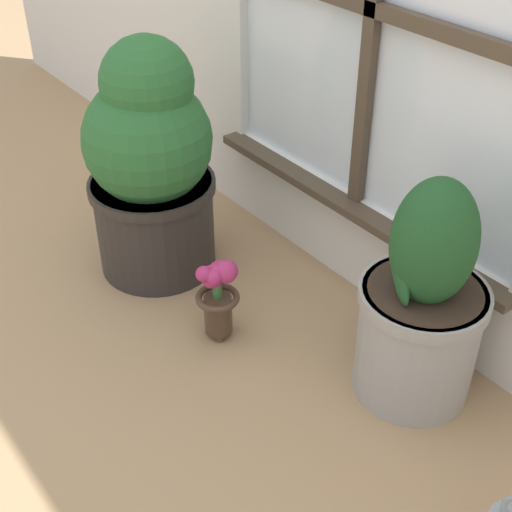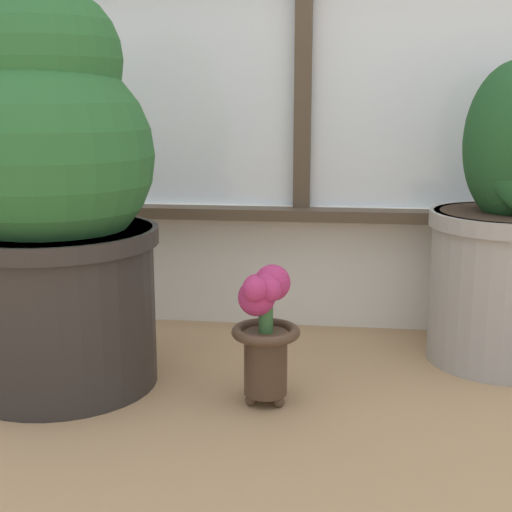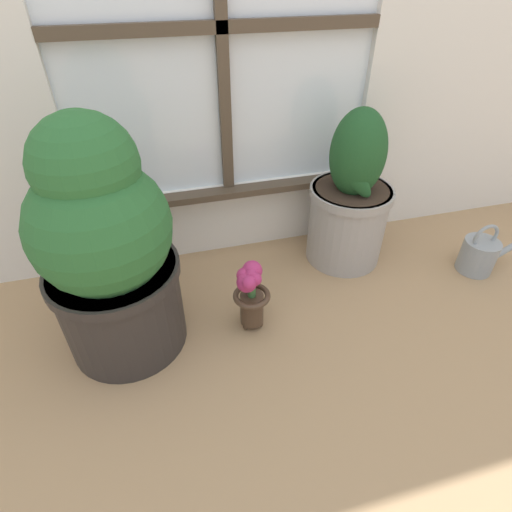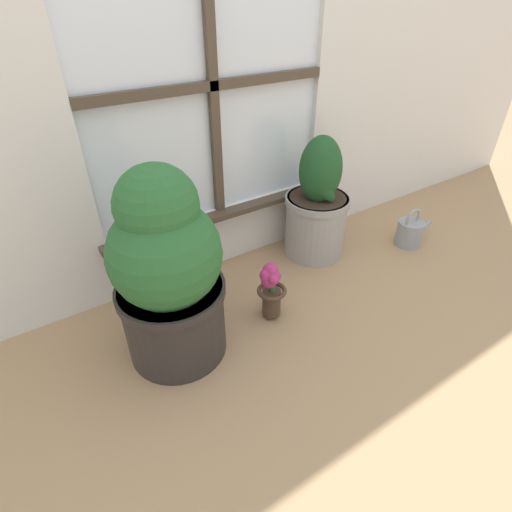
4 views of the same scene
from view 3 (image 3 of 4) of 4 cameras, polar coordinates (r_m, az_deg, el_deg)
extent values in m
plane|color=tan|center=(1.22, 2.31, -13.61)|extent=(10.00, 10.00, 0.00)
cube|color=silver|center=(1.56, -3.83, 5.87)|extent=(1.00, 0.05, 0.27)
cube|color=white|center=(1.35, -5.24, 29.97)|extent=(1.00, 0.02, 1.02)
cube|color=#4C3D2D|center=(1.33, -4.98, 29.83)|extent=(0.04, 0.02, 1.02)
cube|color=#4C3D2D|center=(1.33, -4.98, 29.83)|extent=(1.00, 0.02, 0.04)
cube|color=#4C3D2D|center=(1.46, -3.66, 9.07)|extent=(1.06, 0.06, 0.02)
cylinder|color=#2D2826|center=(1.22, -18.52, -6.61)|extent=(0.34, 0.34, 0.28)
cylinder|color=#2D2826|center=(1.14, -19.76, -1.97)|extent=(0.36, 0.36, 0.03)
cylinder|color=#38281E|center=(1.13, -19.85, -1.61)|extent=(0.31, 0.31, 0.01)
sphere|color=#28602D|center=(1.06, -21.29, 3.79)|extent=(0.35, 0.35, 0.35)
sphere|color=#28602D|center=(1.00, -23.21, 11.77)|extent=(0.25, 0.25, 0.25)
ellipsoid|color=#28602D|center=(0.98, -20.24, -0.13)|extent=(0.23, 0.07, 0.24)
cylinder|color=#9E9993|center=(1.52, 12.79, 4.49)|extent=(0.28, 0.28, 0.29)
cylinder|color=#9E9993|center=(1.45, 13.50, 8.86)|extent=(0.29, 0.29, 0.03)
cylinder|color=#38281E|center=(1.45, 13.56, 9.19)|extent=(0.26, 0.26, 0.01)
ellipsoid|color=#1E4C23|center=(1.39, 14.36, 13.98)|extent=(0.19, 0.19, 0.30)
ellipsoid|color=#1E4C23|center=(1.35, 14.12, 10.59)|extent=(0.14, 0.09, 0.16)
sphere|color=#473323|center=(1.31, -0.88, -8.62)|extent=(0.02, 0.02, 0.02)
sphere|color=#473323|center=(1.27, -1.45, -10.06)|extent=(0.02, 0.02, 0.02)
sphere|color=#473323|center=(1.28, 0.58, -9.67)|extent=(0.02, 0.02, 0.02)
cylinder|color=#473323|center=(1.24, -0.60, -7.50)|extent=(0.07, 0.07, 0.11)
torus|color=#473323|center=(1.21, -0.62, -5.69)|extent=(0.11, 0.11, 0.02)
cylinder|color=#386633|center=(1.19, -0.63, -4.64)|extent=(0.02, 0.02, 0.06)
sphere|color=#B22D66|center=(1.15, -0.64, -2.81)|extent=(0.04, 0.04, 0.04)
sphere|color=#B22D66|center=(1.17, -0.55, -2.10)|extent=(0.06, 0.06, 0.06)
sphere|color=#B22D66|center=(1.17, -1.67, -2.80)|extent=(0.05, 0.05, 0.05)
sphere|color=#B22D66|center=(1.16, -1.33, -3.78)|extent=(0.06, 0.06, 0.06)
sphere|color=#B22D66|center=(1.13, -1.01, -3.83)|extent=(0.04, 0.04, 0.04)
sphere|color=#B22D66|center=(1.15, -0.17, -3.30)|extent=(0.04, 0.04, 0.04)
cylinder|color=gray|center=(1.67, 29.11, 0.03)|extent=(0.12, 0.12, 0.13)
cylinder|color=gray|center=(1.74, 31.66, 0.42)|extent=(0.11, 0.02, 0.08)
torus|color=gray|center=(1.63, 30.00, 2.41)|extent=(0.10, 0.01, 0.10)
camera|label=1|loc=(1.43, 83.63, 21.07)|focal=50.00mm
camera|label=2|loc=(0.62, 69.86, -47.18)|focal=50.00mm
camera|label=4|loc=(0.50, -120.20, -2.23)|focal=28.00mm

